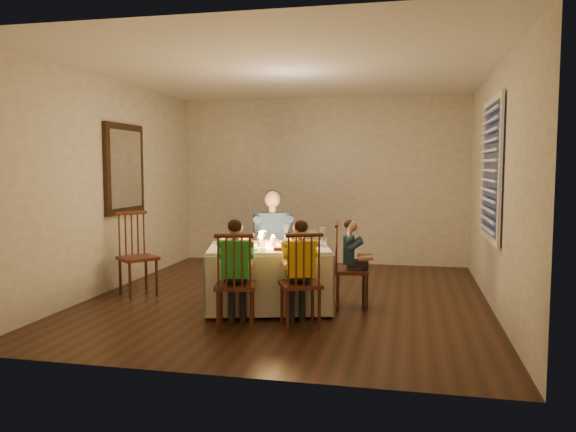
% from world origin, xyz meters
% --- Properties ---
extents(ground, '(5.00, 5.00, 0.00)m').
position_xyz_m(ground, '(0.00, 0.00, 0.00)').
color(ground, black).
rests_on(ground, ground).
extents(wall_left, '(0.02, 5.00, 2.60)m').
position_xyz_m(wall_left, '(-2.25, 0.00, 1.30)').
color(wall_left, beige).
rests_on(wall_left, ground).
extents(wall_right, '(0.02, 5.00, 2.60)m').
position_xyz_m(wall_right, '(2.25, 0.00, 1.30)').
color(wall_right, beige).
rests_on(wall_right, ground).
extents(wall_back, '(4.50, 0.02, 2.60)m').
position_xyz_m(wall_back, '(0.00, 2.50, 1.30)').
color(wall_back, beige).
rests_on(wall_back, ground).
extents(ceiling, '(5.00, 5.00, 0.00)m').
position_xyz_m(ceiling, '(0.00, 0.00, 2.60)').
color(ceiling, white).
rests_on(ceiling, wall_back).
extents(dining_table, '(1.50, 1.25, 0.65)m').
position_xyz_m(dining_table, '(-0.11, -0.53, 0.48)').
color(dining_table, silver).
rests_on(dining_table, ground).
extents(chair_adult, '(0.47, 0.46, 0.92)m').
position_xyz_m(chair_adult, '(-0.23, 0.15, 0.00)').
color(chair_adult, '#3E1E11').
rests_on(chair_adult, ground).
extents(chair_near_left, '(0.45, 0.44, 0.92)m').
position_xyz_m(chair_near_left, '(-0.24, -1.29, 0.00)').
color(chair_near_left, '#3E1E11').
rests_on(chair_near_left, ground).
extents(chair_near_right, '(0.49, 0.48, 0.92)m').
position_xyz_m(chair_near_right, '(0.35, -1.12, 0.00)').
color(chair_near_right, '#3E1E11').
rests_on(chair_near_right, ground).
extents(chair_end, '(0.40, 0.42, 0.92)m').
position_xyz_m(chair_end, '(0.76, -0.29, 0.00)').
color(chair_end, '#3E1E11').
rests_on(chair_end, ground).
extents(chair_extra, '(0.56, 0.56, 0.99)m').
position_xyz_m(chair_extra, '(-1.81, -0.19, 0.00)').
color(chair_extra, '#3E1E11').
rests_on(chair_extra, ground).
extents(adult, '(0.56, 0.53, 1.25)m').
position_xyz_m(adult, '(-0.23, 0.15, 0.00)').
color(adult, navy).
rests_on(adult, ground).
extents(child_green, '(0.40, 0.38, 1.04)m').
position_xyz_m(child_green, '(-0.24, -1.29, 0.00)').
color(child_green, green).
rests_on(child_green, ground).
extents(child_yellow, '(0.42, 0.41, 1.03)m').
position_xyz_m(child_yellow, '(0.35, -1.12, 0.00)').
color(child_yellow, yellow).
rests_on(child_yellow, ground).
extents(child_teal, '(0.30, 0.32, 0.96)m').
position_xyz_m(child_teal, '(0.76, -0.29, 0.00)').
color(child_teal, '#192F40').
rests_on(child_teal, ground).
extents(setting_adult, '(0.32, 0.32, 0.02)m').
position_xyz_m(setting_adult, '(-0.15, -0.25, 0.69)').
color(setting_adult, silver).
rests_on(setting_adult, dining_table).
extents(setting_green, '(0.32, 0.32, 0.02)m').
position_xyz_m(setting_green, '(-0.27, -0.86, 0.69)').
color(setting_green, silver).
rests_on(setting_green, dining_table).
extents(setting_yellow, '(0.32, 0.32, 0.02)m').
position_xyz_m(setting_yellow, '(0.23, -0.71, 0.69)').
color(setting_yellow, silver).
rests_on(setting_yellow, dining_table).
extents(setting_teal, '(0.32, 0.32, 0.02)m').
position_xyz_m(setting_teal, '(0.29, -0.40, 0.69)').
color(setting_teal, silver).
rests_on(setting_teal, dining_table).
extents(candle_left, '(0.06, 0.06, 0.10)m').
position_xyz_m(candle_left, '(-0.20, -0.55, 0.73)').
color(candle_left, white).
rests_on(candle_left, dining_table).
extents(candle_right, '(0.06, 0.06, 0.10)m').
position_xyz_m(candle_right, '(-0.06, -0.51, 0.73)').
color(candle_right, white).
rests_on(candle_right, dining_table).
extents(squash, '(0.09, 0.09, 0.09)m').
position_xyz_m(squash, '(-0.67, -0.40, 0.72)').
color(squash, yellow).
rests_on(squash, dining_table).
extents(orange_fruit, '(0.08, 0.08, 0.08)m').
position_xyz_m(orange_fruit, '(0.11, -0.42, 0.72)').
color(orange_fruit, orange).
rests_on(orange_fruit, dining_table).
extents(serving_bowl, '(0.25, 0.25, 0.06)m').
position_xyz_m(serving_bowl, '(-0.48, -0.40, 0.71)').
color(serving_bowl, silver).
rests_on(serving_bowl, dining_table).
extents(wall_mirror, '(0.06, 0.95, 1.15)m').
position_xyz_m(wall_mirror, '(-2.22, 0.30, 1.50)').
color(wall_mirror, black).
rests_on(wall_mirror, wall_left).
extents(window_blinds, '(0.07, 1.34, 1.54)m').
position_xyz_m(window_blinds, '(2.21, 0.10, 1.50)').
color(window_blinds, black).
rests_on(window_blinds, wall_right).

